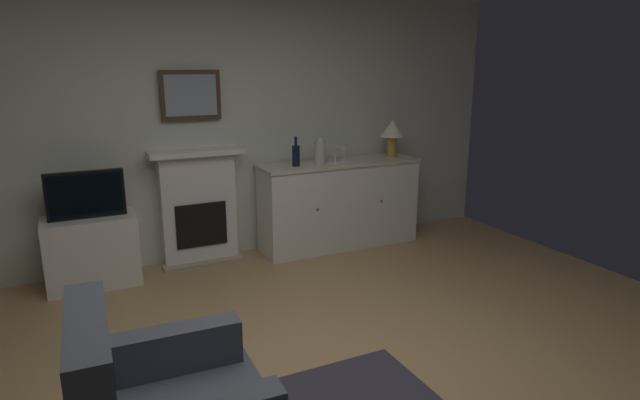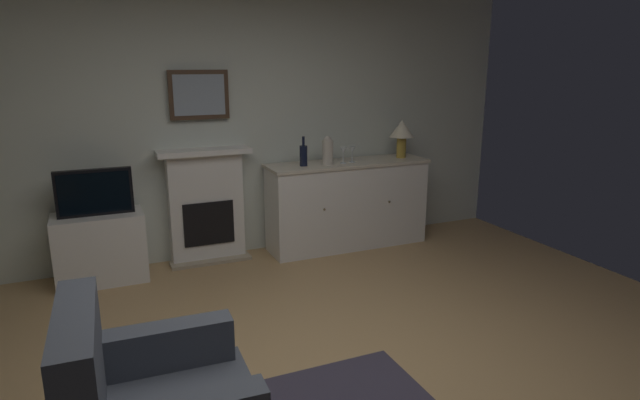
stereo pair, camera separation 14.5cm
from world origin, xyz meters
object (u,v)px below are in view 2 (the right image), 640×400
at_px(wine_glass_left, 343,151).
at_px(wine_glass_center, 352,150).
at_px(sideboard_cabinet, 347,204).
at_px(wine_bottle, 303,155).
at_px(vase_decorative, 328,151).
at_px(tv_cabinet, 100,248).
at_px(tv_set, 94,192).
at_px(fireplace_unit, 206,205).
at_px(table_lamp, 402,131).
at_px(framed_picture, 199,95).

height_order(wine_glass_left, wine_glass_center, same).
xyz_separation_m(sideboard_cabinet, wine_bottle, (-0.50, -0.03, 0.56)).
bearing_deg(vase_decorative, sideboard_cabinet, 11.33).
xyz_separation_m(tv_cabinet, tv_set, (0.00, -0.02, 0.51)).
bearing_deg(fireplace_unit, sideboard_cabinet, -7.06).
relative_size(fireplace_unit, wine_bottle, 3.79).
distance_m(table_lamp, wine_glass_center, 0.63).
bearing_deg(fireplace_unit, framed_picture, 90.00).
relative_size(table_lamp, wine_glass_left, 2.42).
bearing_deg(wine_bottle, wine_glass_left, -4.43).
bearing_deg(framed_picture, tv_set, -166.69).
distance_m(wine_glass_left, tv_set, 2.33).
distance_m(fireplace_unit, wine_glass_left, 1.45).
relative_size(fireplace_unit, sideboard_cabinet, 0.65).
height_order(fireplace_unit, framed_picture, framed_picture).
distance_m(fireplace_unit, wine_bottle, 1.06).
xyz_separation_m(table_lamp, wine_glass_left, (-0.72, -0.06, -0.16)).
distance_m(table_lamp, wine_bottle, 1.14).
xyz_separation_m(wine_glass_left, tv_cabinet, (-2.32, 0.07, -0.71)).
distance_m(framed_picture, wine_glass_center, 1.59).
relative_size(framed_picture, vase_decorative, 1.96).
distance_m(wine_bottle, vase_decorative, 0.25).
xyz_separation_m(wine_bottle, tv_cabinet, (-1.91, 0.04, -0.70)).
distance_m(fireplace_unit, tv_set, 1.03).
bearing_deg(fireplace_unit, tv_cabinet, -170.55).
bearing_deg(wine_bottle, fireplace_unit, 167.66).
xyz_separation_m(fireplace_unit, wine_glass_center, (1.46, -0.22, 0.47)).
relative_size(tv_cabinet, tv_set, 1.21).
bearing_deg(sideboard_cabinet, table_lamp, 0.00).
xyz_separation_m(fireplace_unit, wine_bottle, (0.93, -0.20, 0.46)).
distance_m(sideboard_cabinet, tv_set, 2.43).
bearing_deg(tv_set, framed_picture, 13.31).
bearing_deg(wine_glass_center, framed_picture, 169.79).
relative_size(wine_glass_left, vase_decorative, 0.59).
height_order(framed_picture, wine_bottle, framed_picture).
relative_size(wine_bottle, wine_glass_left, 1.76).
xyz_separation_m(fireplace_unit, sideboard_cabinet, (1.43, -0.18, -0.10)).
xyz_separation_m(fireplace_unit, tv_cabinet, (-0.98, -0.16, -0.24)).
height_order(sideboard_cabinet, table_lamp, table_lamp).
height_order(table_lamp, tv_set, table_lamp).
relative_size(sideboard_cabinet, wine_glass_center, 10.26).
height_order(sideboard_cabinet, wine_glass_center, wine_glass_center).
height_order(wine_glass_center, tv_set, wine_glass_center).
height_order(sideboard_cabinet, tv_cabinet, sideboard_cabinet).
distance_m(sideboard_cabinet, table_lamp, 0.96).
bearing_deg(wine_glass_left, framed_picture, 168.21).
bearing_deg(vase_decorative, table_lamp, 3.25).
bearing_deg(vase_decorative, wine_glass_left, -3.07).
bearing_deg(sideboard_cabinet, vase_decorative, -168.67).
distance_m(fireplace_unit, table_lamp, 2.16).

